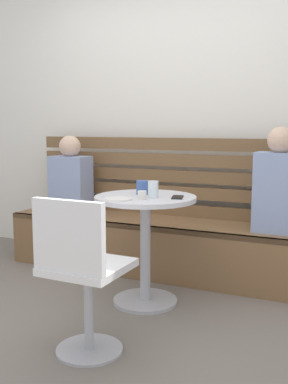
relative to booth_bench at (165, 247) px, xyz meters
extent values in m
plane|color=#70665B|center=(0.00, -1.20, -0.22)|extent=(8.00, 8.00, 0.00)
cube|color=white|center=(0.00, 0.44, 1.23)|extent=(5.20, 0.10, 2.90)
cube|color=brown|center=(0.00, 0.00, 0.00)|extent=(2.70, 0.52, 0.44)
cube|color=brown|center=(0.00, -0.24, 0.20)|extent=(2.70, 0.04, 0.04)
cube|color=brown|center=(0.00, 0.24, 0.27)|extent=(2.65, 0.04, 0.10)
cube|color=brown|center=(0.00, 0.24, 0.42)|extent=(2.65, 0.04, 0.10)
cube|color=brown|center=(0.00, 0.24, 0.56)|extent=(2.65, 0.04, 0.10)
cube|color=brown|center=(0.00, 0.24, 0.69)|extent=(2.65, 0.04, 0.10)
cube|color=brown|center=(0.00, 0.24, 0.83)|extent=(2.65, 0.04, 0.10)
cylinder|color=#ADADB2|center=(0.12, -0.64, -0.21)|extent=(0.44, 0.44, 0.02)
cylinder|color=#ADADB2|center=(0.12, -0.64, 0.15)|extent=(0.07, 0.07, 0.69)
cylinder|color=silver|center=(0.12, -0.64, 0.50)|extent=(0.68, 0.68, 0.03)
cylinder|color=#ADADB2|center=(0.13, -1.39, -0.21)|extent=(0.36, 0.36, 0.02)
cylinder|color=#ADADB2|center=(0.13, -1.39, 0.00)|extent=(0.05, 0.05, 0.45)
cube|color=silver|center=(0.13, -1.39, 0.25)|extent=(0.41, 0.41, 0.04)
cube|color=silver|center=(0.12, -1.56, 0.45)|extent=(0.40, 0.05, 0.36)
cube|color=#8C9EC6|center=(0.89, -0.03, 0.51)|extent=(0.34, 0.22, 0.58)
sphere|color=#DBB293|center=(0.89, -0.03, 0.88)|extent=(0.19, 0.19, 0.19)
cube|color=#8C9EC6|center=(-0.91, 0.01, 0.47)|extent=(0.34, 0.22, 0.50)
sphere|color=#DBB293|center=(-0.91, 0.01, 0.80)|extent=(0.19, 0.19, 0.19)
cylinder|color=#3D5B9E|center=(0.07, -0.59, 0.57)|extent=(0.08, 0.08, 0.09)
cylinder|color=silver|center=(0.16, -0.78, 0.55)|extent=(0.06, 0.06, 0.05)
cylinder|color=white|center=(0.19, -0.69, 0.57)|extent=(0.07, 0.07, 0.11)
cylinder|color=white|center=(0.03, -0.87, 0.52)|extent=(0.17, 0.17, 0.01)
cube|color=black|center=(0.34, -0.62, 0.52)|extent=(0.10, 0.15, 0.01)
camera|label=1|loc=(1.36, -3.37, 0.98)|focal=42.63mm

